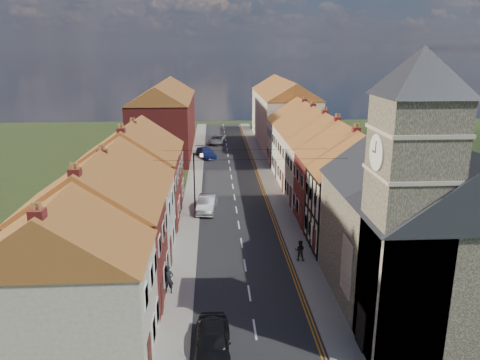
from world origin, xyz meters
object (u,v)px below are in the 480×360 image
Objects in this scene: car_distant at (217,140)px; pedestrian_right at (300,250)px; car_far at (206,153)px; car_mid at (207,204)px; lamppost at (195,181)px; church at (420,218)px; pedestrian_left at (168,279)px; car_near at (212,341)px.

pedestrian_right reaches higher than car_distant.
car_mid is at bearing -107.19° from car_far.
lamppost reaches higher than pedestrian_right.
lamppost is 24.98m from car_far.
church reaches higher than pedestrian_right.
pedestrian_left is (-14.46, 2.86, -4.82)m from church.
church is 3.12× the size of car_distant.
pedestrian_left is at bearing -95.33° from lamppost.
pedestrian_right is at bearing 58.75° from car_near.
car_far is 2.62× the size of pedestrian_left.
car_distant is at bearing 93.68° from car_mid.
car_mid is 13.33m from pedestrian_right.
car_near is 21.89m from car_mid.
church is 15.51m from pedestrian_left.
car_mid reaches higher than car_far.
pedestrian_left is (-3.60, -48.47, 0.38)m from car_distant.
car_far is (-0.36, 22.98, -0.05)m from car_mid.
church is 10.17m from pedestrian_right.
car_distant is 3.16× the size of pedestrian_right.
car_near reaches higher than car_distant.
car_distant is (0.85, 54.71, -0.10)m from car_near.
lamppost is at bearing -109.50° from car_far.
pedestrian_right is (-5.33, 7.08, -4.99)m from church.
car_near is 2.96× the size of pedestrian_right.
car_mid is 0.95× the size of car_distant.
church reaches higher than car_mid.
pedestrian_left is at bearing -110.90° from car_far.
church is 52.72m from car_distant.
car_mid is 32.85m from car_distant.
car_distant is (2.31, 34.65, -2.86)m from lamppost.
car_far is 9.98m from car_distant.
car_distant is at bearing 89.23° from car_near.
car_far is (-12.56, 41.49, -5.17)m from church.
church is 13.21m from car_near.
lamppost is 1.22× the size of car_far.
car_near is at bearing -63.69° from pedestrian_left.
lamppost is 3.47m from car_mid.
pedestrian_right is (9.13, 4.22, -0.16)m from pedestrian_left.
car_far is 1.01× the size of car_distant.
car_distant is at bearing 88.25° from pedestrian_left.
car_far is at bearing -62.93° from pedestrian_right.
lamppost is at bearing -35.55° from pedestrian_right.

